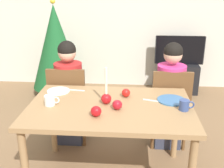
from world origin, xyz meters
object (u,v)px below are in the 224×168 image
(candle_centerpiece, at_px, (106,96))
(mug_left, at_px, (50,100))
(person_right_child, at_px, (170,97))
(mug_right, at_px, (185,105))
(plate_left, at_px, (58,91))
(person_left_child, at_px, (69,95))
(tv, at_px, (180,50))
(chair_left, at_px, (69,101))
(apple_near_candle, at_px, (126,93))
(christmas_tree, at_px, (56,47))
(tv_stand, at_px, (177,78))
(apple_by_left_plate, at_px, (117,105))
(chair_right, at_px, (170,104))
(dining_table, at_px, (110,114))
(plate_right, at_px, (171,100))

(candle_centerpiece, height_order, mug_left, candle_centerpiece)
(person_right_child, xyz_separation_m, mug_right, (0.02, -0.69, 0.23))
(plate_left, distance_m, mug_right, 1.18)
(person_left_child, height_order, tv, person_left_child)
(plate_left, bearing_deg, chair_left, 87.19)
(person_left_child, bearing_deg, plate_left, -92.56)
(person_right_child, height_order, apple_near_candle, person_right_child)
(person_right_child, xyz_separation_m, tv, (0.35, 1.66, 0.14))
(chair_left, distance_m, person_right_child, 1.10)
(christmas_tree, relative_size, plate_left, 7.02)
(chair_left, height_order, tv_stand, chair_left)
(tv, height_order, apple_by_left_plate, tv)
(person_right_child, relative_size, plate_left, 5.41)
(person_right_child, height_order, apple_by_left_plate, person_right_child)
(tv, bearing_deg, apple_near_candle, -111.21)
(mug_right, height_order, apple_near_candle, mug_right)
(chair_right, height_order, christmas_tree, christmas_tree)
(mug_left, bearing_deg, apple_near_candle, 19.72)
(chair_left, xyz_separation_m, apple_by_left_plate, (0.57, -0.68, 0.28))
(candle_centerpiece, relative_size, apple_by_left_plate, 4.00)
(chair_right, xyz_separation_m, apple_near_candle, (-0.46, -0.41, 0.28))
(person_right_child, bearing_deg, plate_left, -162.00)
(mug_right, bearing_deg, mug_left, 179.22)
(chair_right, bearing_deg, tv_stand, 78.23)
(dining_table, xyz_separation_m, christmas_tree, (-1.02, 2.04, 0.12))
(person_left_child, xyz_separation_m, christmas_tree, (-0.52, 1.40, 0.22))
(christmas_tree, height_order, plate_left, christmas_tree)
(tv_stand, relative_size, apple_near_candle, 8.18)
(chair_left, xyz_separation_m, tv, (1.45, 1.69, 0.20))
(chair_left, height_order, person_right_child, person_right_child)
(dining_table, xyz_separation_m, candle_centerpiece, (-0.04, 0.03, 0.15))
(tv_stand, bearing_deg, person_left_child, -131.18)
(chair_right, distance_m, mug_left, 1.31)
(chair_right, bearing_deg, person_right_child, 90.00)
(person_right_child, bearing_deg, plate_right, -96.72)
(person_right_child, distance_m, christmas_tree, 2.15)
(person_left_child, height_order, apple_near_candle, person_left_child)
(christmas_tree, distance_m, mug_right, 2.65)
(mug_right, relative_size, apple_by_left_plate, 1.51)
(plate_right, distance_m, mug_left, 1.06)
(tv, relative_size, christmas_tree, 0.52)
(dining_table, xyz_separation_m, apple_near_candle, (0.13, 0.20, 0.12))
(apple_near_candle, bearing_deg, chair_left, 147.00)
(chair_right, distance_m, candle_centerpiece, 0.91)
(candle_centerpiece, bearing_deg, chair_left, 129.27)
(chair_left, bearing_deg, apple_by_left_plate, -50.12)
(tv_stand, height_order, christmas_tree, christmas_tree)
(chair_left, distance_m, chair_right, 1.10)
(plate_left, height_order, plate_right, same)
(person_left_child, relative_size, plate_right, 4.69)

